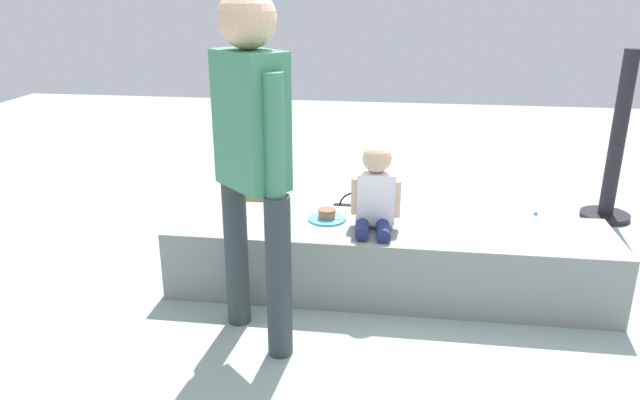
{
  "coord_description": "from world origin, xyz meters",
  "views": [
    {
      "loc": [
        0.06,
        -3.21,
        1.7
      ],
      "look_at": [
        -0.35,
        -0.3,
        0.65
      ],
      "focal_mm": 34.01,
      "sensor_mm": 36.0,
      "label": 1
    }
  ],
  "objects_px": {
    "water_bottle_near_gift": "(528,238)",
    "cake_plate": "(327,216)",
    "party_cup_red": "(401,217)",
    "cake_box_white": "(249,221)",
    "adult_standing": "(252,143)",
    "handbag_black_leather": "(354,222)",
    "water_bottle_far_side": "(534,227)",
    "child_seated": "(375,192)",
    "gift_bag": "(472,237)",
    "handbag_brown_canvas": "(252,196)"
  },
  "relations": [
    {
      "from": "party_cup_red",
      "to": "cake_box_white",
      "type": "xyz_separation_m",
      "value": [
        -1.1,
        -0.3,
        0.02
      ]
    },
    {
      "from": "child_seated",
      "to": "cake_box_white",
      "type": "height_order",
      "value": "child_seated"
    },
    {
      "from": "cake_plate",
      "to": "party_cup_red",
      "type": "height_order",
      "value": "cake_plate"
    },
    {
      "from": "water_bottle_far_side",
      "to": "cake_box_white",
      "type": "height_order",
      "value": "water_bottle_far_side"
    },
    {
      "from": "gift_bag",
      "to": "water_bottle_near_gift",
      "type": "relative_size",
      "value": 1.61
    },
    {
      "from": "water_bottle_near_gift",
      "to": "party_cup_red",
      "type": "xyz_separation_m",
      "value": [
        -0.85,
        0.38,
        -0.04
      ]
    },
    {
      "from": "child_seated",
      "to": "gift_bag",
      "type": "bearing_deg",
      "value": 42.89
    },
    {
      "from": "adult_standing",
      "to": "cake_box_white",
      "type": "relative_size",
      "value": 5.29
    },
    {
      "from": "adult_standing",
      "to": "cake_plate",
      "type": "distance_m",
      "value": 0.92
    },
    {
      "from": "water_bottle_near_gift",
      "to": "cake_plate",
      "type": "bearing_deg",
      "value": -153.47
    },
    {
      "from": "handbag_black_leather",
      "to": "cake_plate",
      "type": "bearing_deg",
      "value": -99.07
    },
    {
      "from": "cake_plate",
      "to": "gift_bag",
      "type": "distance_m",
      "value": 1.06
    },
    {
      "from": "cake_box_white",
      "to": "handbag_black_leather",
      "type": "bearing_deg",
      "value": -2.82
    },
    {
      "from": "adult_standing",
      "to": "handbag_brown_canvas",
      "type": "height_order",
      "value": "adult_standing"
    },
    {
      "from": "water_bottle_far_side",
      "to": "adult_standing",
      "type": "bearing_deg",
      "value": -137.65
    },
    {
      "from": "gift_bag",
      "to": "handbag_brown_canvas",
      "type": "height_order",
      "value": "gift_bag"
    },
    {
      "from": "adult_standing",
      "to": "cake_box_white",
      "type": "bearing_deg",
      "value": 106.41
    },
    {
      "from": "water_bottle_far_side",
      "to": "cake_box_white",
      "type": "distance_m",
      "value": 2.03
    },
    {
      "from": "child_seated",
      "to": "cake_box_white",
      "type": "distance_m",
      "value": 1.36
    },
    {
      "from": "water_bottle_far_side",
      "to": "gift_bag",
      "type": "bearing_deg",
      "value": -143.04
    },
    {
      "from": "child_seated",
      "to": "adult_standing",
      "type": "relative_size",
      "value": 0.29
    },
    {
      "from": "party_cup_red",
      "to": "gift_bag",
      "type": "bearing_deg",
      "value": -48.6
    },
    {
      "from": "party_cup_red",
      "to": "cake_plate",
      "type": "bearing_deg",
      "value": -113.0
    },
    {
      "from": "adult_standing",
      "to": "party_cup_red",
      "type": "relative_size",
      "value": 17.45
    },
    {
      "from": "party_cup_red",
      "to": "cake_box_white",
      "type": "bearing_deg",
      "value": -164.75
    },
    {
      "from": "water_bottle_far_side",
      "to": "water_bottle_near_gift",
      "type": "bearing_deg",
      "value": -111.35
    },
    {
      "from": "cake_plate",
      "to": "gift_bag",
      "type": "bearing_deg",
      "value": 28.44
    },
    {
      "from": "cake_plate",
      "to": "water_bottle_far_side",
      "type": "distance_m",
      "value": 1.62
    },
    {
      "from": "adult_standing",
      "to": "handbag_black_leather",
      "type": "distance_m",
      "value": 1.64
    },
    {
      "from": "child_seated",
      "to": "adult_standing",
      "type": "height_order",
      "value": "adult_standing"
    },
    {
      "from": "cake_plate",
      "to": "water_bottle_near_gift",
      "type": "distance_m",
      "value": 1.47
    },
    {
      "from": "water_bottle_near_gift",
      "to": "handbag_brown_canvas",
      "type": "height_order",
      "value": "handbag_brown_canvas"
    },
    {
      "from": "cake_plate",
      "to": "adult_standing",
      "type": "bearing_deg",
      "value": -112.27
    },
    {
      "from": "water_bottle_near_gift",
      "to": "handbag_black_leather",
      "type": "bearing_deg",
      "value": 178.09
    },
    {
      "from": "party_cup_red",
      "to": "cake_box_white",
      "type": "distance_m",
      "value": 1.14
    },
    {
      "from": "cake_plate",
      "to": "water_bottle_near_gift",
      "type": "height_order",
      "value": "cake_plate"
    },
    {
      "from": "adult_standing",
      "to": "cake_box_white",
      "type": "height_order",
      "value": "adult_standing"
    },
    {
      "from": "gift_bag",
      "to": "water_bottle_near_gift",
      "type": "height_order",
      "value": "gift_bag"
    },
    {
      "from": "handbag_black_leather",
      "to": "party_cup_red",
      "type": "bearing_deg",
      "value": 46.25
    },
    {
      "from": "party_cup_red",
      "to": "handbag_black_leather",
      "type": "distance_m",
      "value": 0.47
    },
    {
      "from": "party_cup_red",
      "to": "cake_box_white",
      "type": "relative_size",
      "value": 0.3
    },
    {
      "from": "child_seated",
      "to": "water_bottle_far_side",
      "type": "xyz_separation_m",
      "value": [
        1.08,
        0.92,
        -0.52
      ]
    },
    {
      "from": "cake_plate",
      "to": "cake_box_white",
      "type": "distance_m",
      "value": 1.04
    },
    {
      "from": "cake_box_white",
      "to": "water_bottle_far_side",
      "type": "bearing_deg",
      "value": 3.22
    },
    {
      "from": "child_seated",
      "to": "water_bottle_far_side",
      "type": "distance_m",
      "value": 1.51
    },
    {
      "from": "gift_bag",
      "to": "water_bottle_near_gift",
      "type": "xyz_separation_m",
      "value": [
        0.38,
        0.15,
        -0.05
      ]
    },
    {
      "from": "cake_plate",
      "to": "gift_bag",
      "type": "height_order",
      "value": "cake_plate"
    },
    {
      "from": "child_seated",
      "to": "adult_standing",
      "type": "xyz_separation_m",
      "value": [
        -0.55,
        -0.56,
        0.4
      ]
    },
    {
      "from": "gift_bag",
      "to": "cake_box_white",
      "type": "relative_size",
      "value": 0.98
    },
    {
      "from": "handbag_black_leather",
      "to": "gift_bag",
      "type": "bearing_deg",
      "value": -13.67
    }
  ]
}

